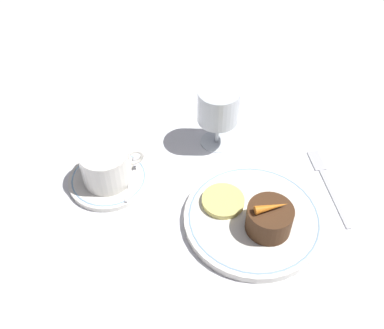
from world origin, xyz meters
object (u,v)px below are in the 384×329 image
at_px(wine_glass, 218,109).
at_px(fork, 325,178).
at_px(coffee_cup, 106,165).
at_px(dessert_cake, 269,219).
at_px(dinner_plate, 253,218).

relative_size(wine_glass, fork, 0.68).
distance_m(coffee_cup, wine_glass, 0.23).
height_order(coffee_cup, wine_glass, wine_glass).
height_order(wine_glass, dessert_cake, wine_glass).
relative_size(fork, dessert_cake, 2.46).
height_order(dinner_plate, dessert_cake, dessert_cake).
height_order(dinner_plate, wine_glass, wine_glass).
distance_m(wine_glass, dessert_cake, 0.24).
bearing_deg(wine_glass, dinner_plate, -94.39).
bearing_deg(fork, wine_glass, 133.41).
bearing_deg(coffee_cup, dessert_cake, -42.15).
xyz_separation_m(coffee_cup, wine_glass, (0.23, 0.03, 0.04)).
xyz_separation_m(fork, dessert_cake, (-0.16, -0.07, 0.04)).
xyz_separation_m(wine_glass, fork, (0.15, -0.16, -0.08)).
distance_m(dinner_plate, fork, 0.17).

